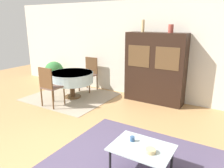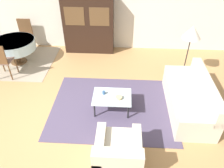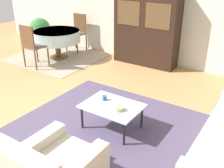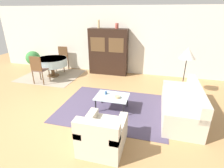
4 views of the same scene
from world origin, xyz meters
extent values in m
plane|color=tan|center=(0.00, 0.00, 0.00)|extent=(14.00, 14.00, 0.00)
cube|color=beige|center=(0.00, 3.63, 1.35)|extent=(10.00, 0.06, 2.70)
cube|color=#4C425B|center=(1.28, 0.56, 0.01)|extent=(2.89, 2.25, 0.01)
cube|color=gray|center=(-1.84, 2.44, 0.01)|extent=(2.25, 2.06, 0.01)
cube|color=beige|center=(1.14, -0.93, 0.50)|extent=(0.16, 0.91, 0.12)
cylinder|color=black|center=(0.90, 0.20, 0.19)|extent=(0.04, 0.04, 0.37)
cylinder|color=black|center=(1.64, 0.20, 0.19)|extent=(0.04, 0.04, 0.37)
cylinder|color=black|center=(0.90, 0.73, 0.19)|extent=(0.04, 0.04, 0.37)
cylinder|color=black|center=(1.64, 0.73, 0.19)|extent=(0.04, 0.04, 0.37)
cube|color=silver|center=(1.27, 0.47, 0.39)|extent=(0.87, 0.64, 0.02)
cube|color=black|center=(0.36, 3.34, 0.93)|extent=(1.58, 0.47, 1.86)
cube|color=brown|center=(-0.02, 3.10, 1.25)|extent=(0.60, 0.01, 0.56)
cube|color=brown|center=(0.73, 3.10, 1.25)|extent=(0.60, 0.01, 0.56)
cylinder|color=brown|center=(-1.76, 2.42, 0.03)|extent=(0.48, 0.48, 0.03)
cylinder|color=brown|center=(-1.76, 2.42, 0.23)|extent=(0.14, 0.14, 0.44)
cylinder|color=silver|center=(-1.76, 2.42, 0.60)|extent=(1.21, 1.21, 0.30)
cylinder|color=silver|center=(-1.76, 2.42, 0.73)|extent=(1.22, 1.22, 0.03)
cylinder|color=brown|center=(-1.97, 1.88, 0.25)|extent=(0.04, 0.04, 0.48)
cylinder|color=brown|center=(-1.56, 1.88, 0.25)|extent=(0.04, 0.04, 0.48)
cylinder|color=brown|center=(-1.97, 1.48, 0.25)|extent=(0.04, 0.04, 0.48)
cylinder|color=brown|center=(-1.56, 1.48, 0.25)|extent=(0.04, 0.04, 0.48)
cube|color=brown|center=(-1.76, 1.68, 0.51)|extent=(0.44, 0.44, 0.04)
cube|color=brown|center=(-1.76, 1.48, 0.79)|extent=(0.44, 0.04, 0.51)
cylinder|color=brown|center=(-1.56, 2.97, 0.25)|extent=(0.04, 0.04, 0.48)
cylinder|color=brown|center=(-1.97, 2.97, 0.25)|extent=(0.04, 0.04, 0.48)
cylinder|color=brown|center=(-1.56, 3.37, 0.25)|extent=(0.04, 0.04, 0.48)
cylinder|color=brown|center=(-1.97, 3.37, 0.25)|extent=(0.04, 0.04, 0.48)
cube|color=brown|center=(-1.76, 3.17, 0.51)|extent=(0.44, 0.44, 0.04)
cube|color=brown|center=(-1.76, 3.37, 0.79)|extent=(0.44, 0.04, 0.51)
cylinder|color=#33517A|center=(1.08, 0.54, 0.44)|extent=(0.07, 0.07, 0.08)
cylinder|color=tan|center=(1.42, 0.40, 0.43)|extent=(0.15, 0.15, 0.06)
cylinder|color=#4C4C51|center=(-3.21, 3.15, 0.11)|extent=(0.27, 0.27, 0.22)
sphere|color=#387A3D|center=(-3.21, 3.15, 0.49)|extent=(0.64, 0.64, 0.64)
camera|label=1|loc=(2.33, -2.10, 2.13)|focal=35.00mm
camera|label=2|loc=(1.49, -3.27, 3.58)|focal=35.00mm
camera|label=3|loc=(3.16, -2.37, 2.32)|focal=42.00mm
camera|label=4|loc=(2.33, -3.54, 2.48)|focal=28.00mm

